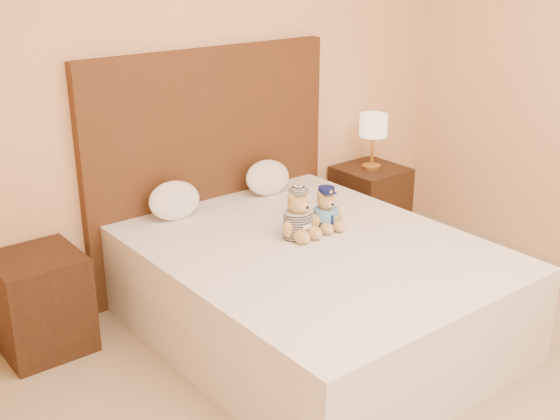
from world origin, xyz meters
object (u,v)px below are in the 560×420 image
object	(u,v)px
teddy_prisoner	(298,213)
pillow_right	(268,176)
nightstand_right	(370,203)
nightstand_left	(41,303)
pillow_left	(174,199)
lamp	(373,128)
bed	(313,290)
teddy_police	(326,208)

from	to	relation	value
teddy_prisoner	pillow_right	distance (m)	0.75
nightstand_right	teddy_prisoner	world-z (taller)	teddy_prisoner
nightstand_left	pillow_left	xyz separation A→B (m)	(0.87, 0.03, 0.39)
teddy_prisoner	pillow_right	xyz separation A→B (m)	(0.31, 0.69, -0.02)
nightstand_right	pillow_right	size ratio (longest dim) A/B	1.64
lamp	teddy_prisoner	distance (m)	1.41
nightstand_right	pillow_right	bearing A→B (deg)	178.16
pillow_left	pillow_right	distance (m)	0.70
nightstand_right	lamp	size ratio (longest dim) A/B	1.38
bed	nightstand_left	distance (m)	1.48
nightstand_right	pillow_left	xyz separation A→B (m)	(-1.63, 0.03, 0.39)
nightstand_left	pillow_left	bearing A→B (deg)	1.98
nightstand_left	nightstand_right	size ratio (longest dim) A/B	1.00
pillow_left	pillow_right	size ratio (longest dim) A/B	1.00
pillow_right	nightstand_right	bearing A→B (deg)	-1.84
teddy_police	nightstand_left	bearing A→B (deg)	163.26
nightstand_left	pillow_right	bearing A→B (deg)	1.10
lamp	pillow_left	xyz separation A→B (m)	(-1.63, 0.03, -0.18)
teddy_police	pillow_right	size ratio (longest dim) A/B	0.75
teddy_police	pillow_right	world-z (taller)	teddy_police
bed	pillow_left	distance (m)	0.99
lamp	pillow_left	world-z (taller)	lamp
lamp	bed	bearing A→B (deg)	-147.38
teddy_prisoner	lamp	bearing A→B (deg)	26.12
bed	teddy_police	size ratio (longest dim) A/B	7.99
lamp	teddy_police	size ratio (longest dim) A/B	1.60
nightstand_left	nightstand_right	xyz separation A→B (m)	(2.50, 0.00, 0.00)
teddy_police	pillow_right	xyz separation A→B (m)	(0.11, 0.69, -0.01)
lamp	teddy_prisoner	size ratio (longest dim) A/B	1.43
bed	pillow_left	xyz separation A→B (m)	(-0.38, 0.83, 0.39)
lamp	teddy_police	bearing A→B (deg)	-147.55
nightstand_right	teddy_prisoner	size ratio (longest dim) A/B	1.96
bed	nightstand_right	size ratio (longest dim) A/B	3.64
teddy_police	lamp	bearing A→B (deg)	40.15
nightstand_left	nightstand_right	distance (m)	2.50
teddy_prisoner	pillow_left	size ratio (longest dim) A/B	0.83
nightstand_right	teddy_police	size ratio (longest dim) A/B	2.20
nightstand_right	teddy_police	distance (m)	1.30
lamp	pillow_right	xyz separation A→B (m)	(-0.93, 0.03, -0.18)
nightstand_left	teddy_prisoner	distance (m)	1.48
pillow_left	pillow_right	bearing A→B (deg)	0.00
nightstand_right	teddy_prisoner	bearing A→B (deg)	-152.19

